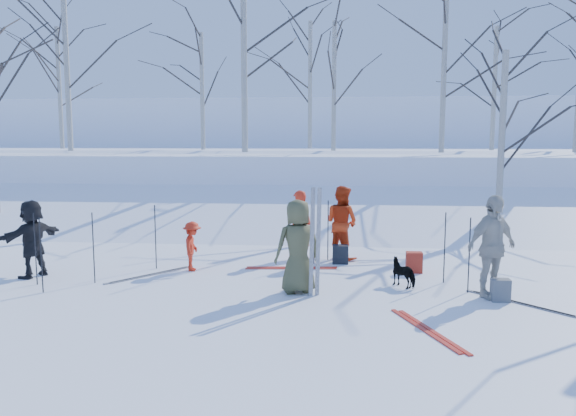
# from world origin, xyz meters

# --- Properties ---
(ground) EXTENTS (120.00, 120.00, 0.00)m
(ground) POSITION_xyz_m (0.00, 0.00, 0.00)
(ground) COLOR white
(ground) RESTS_ON ground
(snow_ramp) EXTENTS (70.00, 9.49, 4.12)m
(snow_ramp) POSITION_xyz_m (0.00, 7.00, 0.15)
(snow_ramp) COLOR white
(snow_ramp) RESTS_ON ground
(snow_plateau) EXTENTS (70.00, 18.00, 2.20)m
(snow_plateau) POSITION_xyz_m (0.00, 17.00, 1.00)
(snow_plateau) COLOR white
(snow_plateau) RESTS_ON ground
(far_hill) EXTENTS (90.00, 30.00, 6.00)m
(far_hill) POSITION_xyz_m (0.00, 38.00, 2.00)
(far_hill) COLOR white
(far_hill) RESTS_ON ground
(skier_olive_center) EXTENTS (0.95, 0.79, 1.66)m
(skier_olive_center) POSITION_xyz_m (0.32, -0.10, 0.83)
(skier_olive_center) COLOR #4A4A2C
(skier_olive_center) RESTS_ON ground
(skier_red_north) EXTENTS (0.64, 0.50, 1.55)m
(skier_red_north) POSITION_xyz_m (0.14, 2.69, 0.78)
(skier_red_north) COLOR red
(skier_red_north) RESTS_ON ground
(skier_redor_behind) EXTENTS (1.02, 0.99, 1.65)m
(skier_redor_behind) POSITION_xyz_m (1.10, 2.73, 0.83)
(skier_redor_behind) COLOR red
(skier_redor_behind) RESTS_ON ground
(skier_red_seated) EXTENTS (0.43, 0.69, 1.02)m
(skier_red_seated) POSITION_xyz_m (-1.96, 1.34, 0.51)
(skier_red_seated) COLOR red
(skier_red_seated) RESTS_ON ground
(skier_cream_east) EXTENTS (1.11, 0.91, 1.77)m
(skier_cream_east) POSITION_xyz_m (3.62, -0.10, 0.88)
(skier_cream_east) COLOR beige
(skier_cream_east) RESTS_ON ground
(skier_grey_west) EXTENTS (0.99, 1.47, 1.52)m
(skier_grey_west) POSITION_xyz_m (-4.93, 0.57, 0.76)
(skier_grey_west) COLOR black
(skier_grey_west) RESTS_ON ground
(dog) EXTENTS (0.63, 0.64, 0.52)m
(dog) POSITION_xyz_m (2.24, 0.49, 0.26)
(dog) COLOR black
(dog) RESTS_ON ground
(upright_ski_left) EXTENTS (0.12, 0.17, 1.90)m
(upright_ski_left) POSITION_xyz_m (0.57, -0.35, 0.95)
(upright_ski_left) COLOR silver
(upright_ski_left) RESTS_ON ground
(upright_ski_right) EXTENTS (0.11, 0.23, 1.89)m
(upright_ski_right) POSITION_xyz_m (0.68, -0.33, 0.95)
(upright_ski_right) COLOR silver
(upright_ski_right) RESTS_ON ground
(ski_pair_a) EXTENTS (2.10, 2.10, 0.02)m
(ski_pair_a) POSITION_xyz_m (4.02, -0.46, 0.01)
(ski_pair_a) COLOR silver
(ski_pair_a) RESTS_ON ground
(ski_pair_c) EXTENTS (2.04, 2.09, 0.02)m
(ski_pair_c) POSITION_xyz_m (-2.69, 0.88, 0.01)
(ski_pair_c) COLOR silver
(ski_pair_c) RESTS_ON ground
(ski_pair_d) EXTENTS (0.51, 1.93, 0.02)m
(ski_pair_d) POSITION_xyz_m (0.05, 1.71, 0.01)
(ski_pair_d) COLOR red
(ski_pair_d) RESTS_ON ground
(ski_pair_e) EXTENTS (1.48, 2.03, 0.02)m
(ski_pair_e) POSITION_xyz_m (2.29, -1.91, 0.01)
(ski_pair_e) COLOR red
(ski_pair_e) RESTS_ON ground
(ski_pole_a) EXTENTS (0.02, 0.02, 1.34)m
(ski_pole_a) POSITION_xyz_m (3.31, 0.16, 0.67)
(ski_pole_a) COLOR black
(ski_pole_a) RESTS_ON ground
(ski_pole_b) EXTENTS (0.02, 0.02, 1.34)m
(ski_pole_b) POSITION_xyz_m (-4.17, -0.50, 0.67)
(ski_pole_b) COLOR black
(ski_pole_b) RESTS_ON ground
(ski_pole_c) EXTENTS (0.02, 0.02, 1.34)m
(ski_pole_c) POSITION_xyz_m (-3.54, 0.22, 0.67)
(ski_pole_c) COLOR black
(ski_pole_c) RESTS_ON ground
(ski_pole_d) EXTENTS (0.02, 0.02, 1.34)m
(ski_pole_d) POSITION_xyz_m (3.01, 0.81, 0.67)
(ski_pole_d) COLOR black
(ski_pole_d) RESTS_ON ground
(ski_pole_e) EXTENTS (0.02, 0.02, 1.34)m
(ski_pole_e) POSITION_xyz_m (-4.56, 0.00, 0.67)
(ski_pole_e) COLOR black
(ski_pole_e) RESTS_ON ground
(ski_pole_f) EXTENTS (0.02, 0.02, 1.34)m
(ski_pole_f) POSITION_xyz_m (-2.76, 1.45, 0.67)
(ski_pole_f) COLOR black
(ski_pole_f) RESTS_ON ground
(ski_pole_g) EXTENTS (0.02, 0.02, 1.34)m
(ski_pole_g) POSITION_xyz_m (0.80, 2.57, 0.67)
(ski_pole_g) COLOR black
(ski_pole_g) RESTS_ON ground
(ski_pole_h) EXTENTS (0.02, 0.02, 1.34)m
(ski_pole_h) POSITION_xyz_m (0.51, 2.16, 0.67)
(ski_pole_h) COLOR black
(ski_pole_h) RESTS_ON ground
(backpack_red) EXTENTS (0.32, 0.22, 0.42)m
(backpack_red) POSITION_xyz_m (2.56, 1.57, 0.21)
(backpack_red) COLOR #9E2718
(backpack_red) RESTS_ON ground
(backpack_grey) EXTENTS (0.30, 0.20, 0.38)m
(backpack_grey) POSITION_xyz_m (3.73, -0.33, 0.19)
(backpack_grey) COLOR #54575B
(backpack_grey) RESTS_ON ground
(backpack_dark) EXTENTS (0.34, 0.24, 0.40)m
(backpack_dark) POSITION_xyz_m (1.07, 2.27, 0.20)
(backpack_dark) COLOR black
(backpack_dark) RESTS_ON ground
(birch_plateau_a) EXTENTS (3.97, 3.97, 4.82)m
(birch_plateau_a) POSITION_xyz_m (0.82, 11.89, 4.61)
(birch_plateau_a) COLOR silver
(birch_plateau_a) RESTS_ON snow_plateau
(birch_plateau_b) EXTENTS (4.21, 4.21, 5.16)m
(birch_plateau_b) POSITION_xyz_m (4.48, 9.70, 4.78)
(birch_plateau_b) COLOR silver
(birch_plateau_b) RESTS_ON snow_plateau
(birch_plateau_d) EXTENTS (5.18, 5.18, 6.54)m
(birch_plateau_d) POSITION_xyz_m (-9.12, 10.85, 5.47)
(birch_plateau_d) COLOR silver
(birch_plateau_d) RESTS_ON snow_plateau
(birch_plateau_e) EXTENTS (4.57, 4.57, 5.68)m
(birch_plateau_e) POSITION_xyz_m (-0.30, 16.19, 5.04)
(birch_plateau_e) COLOR silver
(birch_plateau_e) RESTS_ON snow_plateau
(birch_plateau_f) EXTENTS (5.62, 5.62, 7.17)m
(birch_plateau_f) POSITION_xyz_m (-2.24, 9.74, 5.79)
(birch_plateau_f) COLOR silver
(birch_plateau_f) RESTS_ON snow_plateau
(birch_plateau_g) EXTENTS (3.91, 3.91, 4.73)m
(birch_plateau_g) POSITION_xyz_m (-4.60, 13.33, 4.57)
(birch_plateau_g) COLOR silver
(birch_plateau_g) RESTS_ON snow_plateau
(birch_plateau_h) EXTENTS (3.95, 3.95, 4.78)m
(birch_plateau_h) POSITION_xyz_m (7.07, 13.27, 4.59)
(birch_plateau_h) COLOR silver
(birch_plateau_h) RESTS_ON snow_plateau
(birch_plateau_i) EXTENTS (4.34, 4.34, 5.34)m
(birch_plateau_i) POSITION_xyz_m (-11.41, 14.72, 4.87)
(birch_plateau_i) COLOR silver
(birch_plateau_i) RESTS_ON snow_plateau
(birch_edge_e) EXTENTS (4.14, 4.14, 5.06)m
(birch_edge_e) POSITION_xyz_m (5.48, 6.25, 2.53)
(birch_edge_e) COLOR silver
(birch_edge_e) RESTS_ON ground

